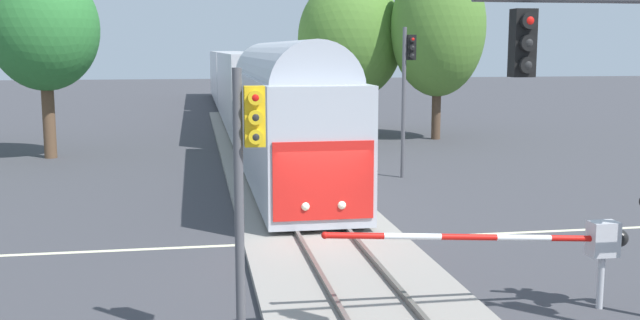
{
  "coord_description": "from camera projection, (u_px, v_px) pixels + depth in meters",
  "views": [
    {
      "loc": [
        -3.39,
        -19.25,
        5.22
      ],
      "look_at": [
        0.19,
        1.65,
        2.0
      ],
      "focal_mm": 41.37,
      "sensor_mm": 36.0,
      "label": 1
    }
  ],
  "objects": [
    {
      "name": "ground_plane",
      "position": [
        323.0,
        241.0,
        20.11
      ],
      "size": [
        220.0,
        220.0,
        0.0
      ],
      "primitive_type": "plane",
      "color": "#3D3D42"
    },
    {
      "name": "crossing_gate_near",
      "position": [
        569.0,
        241.0,
        14.6
      ],
      "size": [
        6.26,
        0.4,
        1.84
      ],
      "color": "#B7B7BC",
      "rests_on": "ground"
    },
    {
      "name": "traffic_signal_far_side",
      "position": [
        407.0,
        78.0,
        29.48
      ],
      "size": [
        0.53,
        0.38,
        6.06
      ],
      "color": "#4C4C51",
      "rests_on": "ground"
    },
    {
      "name": "traffic_signal_median",
      "position": [
        247.0,
        166.0,
        12.21
      ],
      "size": [
        0.53,
        0.38,
        4.91
      ],
      "color": "#4C4C51",
      "rests_on": "ground"
    },
    {
      "name": "railway_track",
      "position": [
        323.0,
        238.0,
        20.09
      ],
      "size": [
        4.4,
        80.0,
        0.32
      ],
      "color": "gray",
      "rests_on": "ground"
    },
    {
      "name": "commuter_train",
      "position": [
        245.0,
        86.0,
        49.3
      ],
      "size": [
        3.04,
        64.83,
        5.16
      ],
      "color": "#B2B7C1",
      "rests_on": "railway_track"
    },
    {
      "name": "elm_centre_background",
      "position": [
        350.0,
        39.0,
        44.36
      ],
      "size": [
        6.35,
        6.35,
        9.51
      ],
      "color": "#4C3828",
      "rests_on": "ground"
    },
    {
      "name": "road_centre_stripe",
      "position": [
        323.0,
        241.0,
        20.11
      ],
      "size": [
        44.0,
        0.2,
        0.01
      ],
      "color": "beige",
      "rests_on": "ground"
    },
    {
      "name": "oak_far_right",
      "position": [
        438.0,
        27.0,
        41.83
      ],
      "size": [
        5.38,
        5.38,
        10.36
      ],
      "color": "#4C3828",
      "rests_on": "ground"
    },
    {
      "name": "oak_behind_train",
      "position": [
        44.0,
        29.0,
        34.53
      ],
      "size": [
        5.1,
        5.1,
        9.07
      ],
      "color": "brown",
      "rests_on": "ground"
    }
  ]
}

